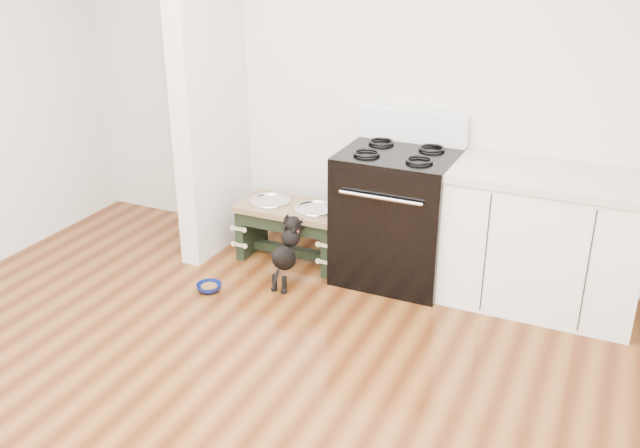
% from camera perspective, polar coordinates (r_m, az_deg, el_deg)
% --- Properties ---
extents(room_shell, '(5.00, 5.00, 5.00)m').
position_cam_1_polar(room_shell, '(2.84, -12.18, 7.72)').
color(room_shell, silver).
rests_on(room_shell, ground).
extents(partition_wall, '(0.15, 0.80, 2.70)m').
position_cam_1_polar(partition_wall, '(5.23, -8.88, 11.97)').
color(partition_wall, silver).
rests_on(partition_wall, ground).
extents(oven_range, '(0.76, 0.69, 1.14)m').
position_cam_1_polar(oven_range, '(4.94, 6.17, 0.82)').
color(oven_range, black).
rests_on(oven_range, ground).
extents(cabinet_run, '(1.24, 0.64, 0.91)m').
position_cam_1_polar(cabinet_run, '(4.78, 17.40, -1.28)').
color(cabinet_run, white).
rests_on(cabinet_run, ground).
extents(dog_feeder, '(0.79, 0.42, 0.45)m').
position_cam_1_polar(dog_feeder, '(5.22, -2.26, 0.21)').
color(dog_feeder, black).
rests_on(dog_feeder, ground).
extents(puppy, '(0.14, 0.41, 0.48)m').
position_cam_1_polar(puppy, '(4.89, -2.69, -2.07)').
color(puppy, black).
rests_on(puppy, ground).
extents(floor_bowl, '(0.20, 0.20, 0.05)m').
position_cam_1_polar(floor_bowl, '(4.95, -8.87, -5.04)').
color(floor_bowl, '#0C1856').
rests_on(floor_bowl, ground).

